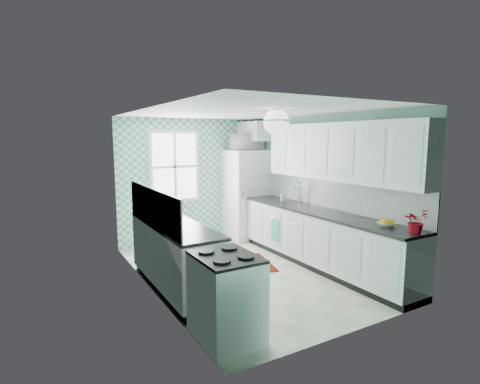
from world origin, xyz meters
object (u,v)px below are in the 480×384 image
fruit_bowl (387,224)px  microwave (247,142)px  stove (226,296)px  sink (293,204)px  ceiling_light (276,122)px  fridge (246,194)px  potted_plant (416,221)px

fruit_bowl → microwave: (-0.09, 3.49, 1.06)m
stove → sink: bearing=40.9°
ceiling_light → stove: ceiling_light is taller
microwave → fruit_bowl: bearing=91.3°
fridge → potted_plant: 3.92m
sink → fruit_bowl: size_ratio=2.23×
fridge → stove: size_ratio=2.07×
fruit_bowl → microwave: bearing=91.5°
stove → fruit_bowl: (2.40, -0.05, 0.50)m
fruit_bowl → microwave: microwave is taller
potted_plant → microwave: (-0.09, 3.92, 0.93)m
fruit_bowl → potted_plant: (0.00, -0.42, 0.13)m
potted_plant → fruit_bowl: bearing=90.0°
fridge → sink: bearing=-83.4°
sink → stove: bearing=-142.9°
sink → potted_plant: bearing=-92.5°
sink → fruit_bowl: (-0.00, -2.03, 0.04)m
fridge → stove: fridge is taller
ceiling_light → microwave: ceiling_light is taller
ceiling_light → fruit_bowl: 2.01m
stove → fruit_bowl: 2.45m
fruit_bowl → sink: bearing=89.9°
fridge → sink: 1.47m
stove → microwave: size_ratio=1.47×
microwave → fridge: bearing=53.3°
ceiling_light → sink: ceiling_light is taller
fruit_bowl → potted_plant: potted_plant is taller
stove → sink: (2.40, 1.98, 0.46)m
ceiling_light → fruit_bowl: ceiling_light is taller
fridge → microwave: 1.10m
fridge → fruit_bowl: fridge is taller
sink → potted_plant: (-0.00, -2.45, 0.17)m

